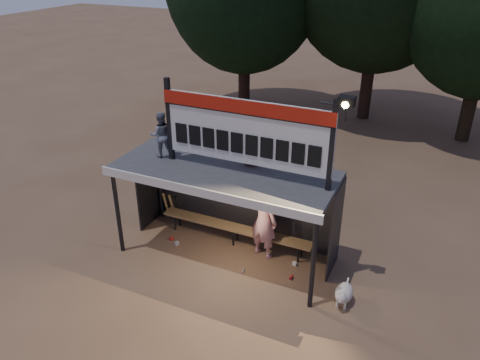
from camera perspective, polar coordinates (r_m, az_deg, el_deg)
name	(u,v)px	position (r m, az deg, el deg)	size (l,w,h in m)	color
ground	(226,254)	(11.57, -1.75, -9.05)	(80.00, 80.00, 0.00)	brown
player	(264,221)	(11.04, 2.89, -5.00)	(0.70, 0.46, 1.93)	white
child_a	(161,135)	(10.95, -9.60, 5.47)	(0.52, 0.41, 1.08)	slate
child_b	(252,142)	(10.39, 1.45, 4.65)	(0.52, 0.34, 1.07)	maroon
dugout_shelter	(229,183)	(10.79, -1.31, -0.40)	(5.10, 2.08, 2.32)	#3B3B3E
scoreboard_assembly	(247,130)	(9.76, 0.91, 6.08)	(4.10, 0.27, 1.99)	black
bench	(235,228)	(11.73, -0.59, -5.91)	(4.00, 0.35, 0.48)	olive
dog	(344,294)	(10.24, 12.51, -13.37)	(0.36, 0.81, 0.49)	silver
bats	(172,207)	(12.79, -8.25, -3.23)	(0.48, 0.33, 0.84)	olive
litter	(232,258)	(11.40, -0.95, -9.43)	(3.37, 0.85, 0.08)	#A7221C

